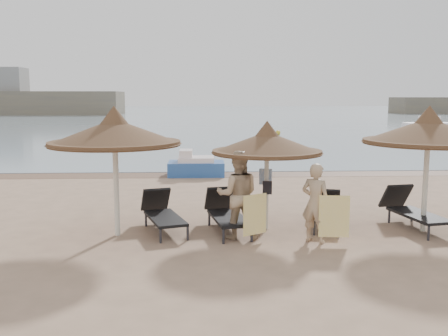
# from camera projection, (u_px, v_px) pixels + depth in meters

# --- Properties ---
(ground) EXTENTS (160.00, 160.00, 0.00)m
(ground) POSITION_uv_depth(u_px,v_px,m) (248.00, 240.00, 11.14)
(ground) COLOR tan
(ground) RESTS_ON ground
(sea) EXTENTS (200.00, 140.00, 0.03)m
(sea) POSITION_uv_depth(u_px,v_px,m) (206.00, 114.00, 90.23)
(sea) COLOR gray
(sea) RESTS_ON ground
(wet_sand_strip) EXTENTS (200.00, 1.60, 0.01)m
(wet_sand_strip) POSITION_uv_depth(u_px,v_px,m) (226.00, 174.00, 20.43)
(wet_sand_strip) COLOR brown
(wet_sand_strip) RESTS_ON ground
(far_shore) EXTENTS (150.00, 54.80, 12.00)m
(far_shore) POSITION_uv_depth(u_px,v_px,m) (62.00, 98.00, 86.50)
(far_shore) COLOR #74674F
(far_shore) RESTS_ON ground
(palapa_left) EXTENTS (3.00, 3.00, 2.97)m
(palapa_left) POSITION_uv_depth(u_px,v_px,m) (115.00, 133.00, 11.16)
(palapa_left) COLOR silver
(palapa_left) RESTS_ON ground
(palapa_center) EXTENTS (2.64, 2.64, 2.61)m
(palapa_center) POSITION_uv_depth(u_px,v_px,m) (267.00, 143.00, 11.74)
(palapa_center) COLOR silver
(palapa_center) RESTS_ON ground
(palapa_right) EXTENTS (3.00, 3.00, 2.97)m
(palapa_right) POSITION_uv_depth(u_px,v_px,m) (428.00, 132.00, 11.53)
(palapa_right) COLOR silver
(palapa_right) RESTS_ON ground
(lounger_far_left) EXTENTS (1.27, 2.15, 0.92)m
(lounger_far_left) POSITION_uv_depth(u_px,v_px,m) (162.00, 213.00, 11.95)
(lounger_far_left) COLOR #2B2C33
(lounger_far_left) RESTS_ON ground
(lounger_near_left) EXTENTS (1.06, 2.21, 0.95)m
(lounger_near_left) POSITION_uv_depth(u_px,v_px,m) (226.00, 212.00, 11.94)
(lounger_near_left) COLOR #2B2C33
(lounger_near_left) RESTS_ON ground
(lounger_near_right) EXTENTS (1.06, 1.94, 0.83)m
(lounger_near_right) POSITION_uv_depth(u_px,v_px,m) (327.00, 210.00, 12.35)
(lounger_near_right) COLOR #2B2C33
(lounger_near_right) RESTS_ON ground
(lounger_far_right) EXTENTS (1.08, 2.23, 0.96)m
(lounger_far_right) POSITION_uv_depth(u_px,v_px,m) (412.00, 209.00, 12.20)
(lounger_far_right) COLOR #2B2C33
(lounger_far_right) RESTS_ON ground
(person_left) EXTENTS (1.10, 0.75, 2.30)m
(person_left) POSITION_uv_depth(u_px,v_px,m) (238.00, 188.00, 11.12)
(person_left) COLOR tan
(person_left) RESTS_ON ground
(person_right) EXTENTS (1.11, 1.03, 2.03)m
(person_right) POSITION_uv_depth(u_px,v_px,m) (316.00, 197.00, 10.83)
(person_right) COLOR tan
(person_right) RESTS_ON ground
(towel_left) EXTENTS (0.55, 0.36, 0.90)m
(towel_left) POSITION_uv_depth(u_px,v_px,m) (255.00, 215.00, 10.87)
(towel_left) COLOR yellow
(towel_left) RESTS_ON ground
(towel_right) EXTENTS (0.65, 0.09, 0.91)m
(towel_right) POSITION_uv_depth(u_px,v_px,m) (334.00, 216.00, 10.66)
(towel_right) COLOR yellow
(towel_right) RESTS_ON ground
(bag_patterned) EXTENTS (0.32, 0.19, 0.38)m
(bag_patterned) POSITION_uv_depth(u_px,v_px,m) (266.00, 177.00, 12.04)
(bag_patterned) COLOR white
(bag_patterned) RESTS_ON ground
(bag_dark) EXTENTS (0.23, 0.11, 0.31)m
(bag_dark) POSITION_uv_depth(u_px,v_px,m) (267.00, 188.00, 11.73)
(bag_dark) COLOR black
(bag_dark) RESTS_ON ground
(pedal_boat) EXTENTS (2.26, 1.34, 1.05)m
(pedal_boat) POSITION_uv_depth(u_px,v_px,m) (196.00, 166.00, 20.12)
(pedal_boat) COLOR #2A56A5
(pedal_boat) RESTS_ON ground
(buoy_left) EXTENTS (0.34, 0.34, 0.34)m
(buoy_left) POSITION_uv_depth(u_px,v_px,m) (152.00, 142.00, 33.35)
(buoy_left) COLOR yellow
(buoy_left) RESTS_ON ground
(buoy_mid) EXTENTS (0.40, 0.40, 0.40)m
(buoy_mid) POSITION_uv_depth(u_px,v_px,m) (278.00, 133.00, 41.11)
(buoy_mid) COLOR yellow
(buoy_mid) RESTS_ON ground
(buoy_right) EXTENTS (0.37, 0.37, 0.37)m
(buoy_right) POSITION_uv_depth(u_px,v_px,m) (431.00, 139.00, 34.91)
(buoy_right) COLOR yellow
(buoy_right) RESTS_ON ground
(buoy_extra) EXTENTS (0.41, 0.41, 0.41)m
(buoy_extra) POSITION_uv_depth(u_px,v_px,m) (103.00, 131.00, 43.03)
(buoy_extra) COLOR yellow
(buoy_extra) RESTS_ON ground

